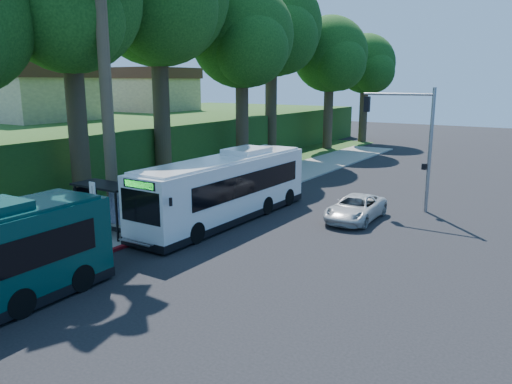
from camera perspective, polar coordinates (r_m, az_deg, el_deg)
The scene contains 16 objects.
ground at distance 23.10m, azimuth 0.78°, elevation -5.94°, with size 140.00×140.00×0.00m, color black.
sidewalk at distance 27.47m, azimuth -12.28°, elevation -3.08°, with size 4.50×70.00×0.12m, color gray.
red_curb at distance 23.24m, azimuth -15.19°, elevation -6.11°, with size 0.25×30.00×0.13m, color maroon.
grass_verge at distance 34.84m, azimuth -13.16°, elevation 0.14°, with size 8.00×70.00×0.06m, color #234719.
bus_shelter at distance 25.15m, azimuth -16.97°, elevation -0.68°, with size 3.20×1.51×2.55m.
stop_sign_pole at distance 22.36m, azimuth -18.06°, elevation -1.64°, with size 0.35×0.06×3.17m.
traffic_signal_pole at distance 29.79m, azimuth 17.48°, elevation 6.39°, with size 4.10×0.30×7.00m.
hillside_backdrop at distance 50.92m, azimuth -15.69°, elevation 6.59°, with size 24.00×60.00×8.80m.
tree_0 at distance 30.57m, azimuth -20.54°, elevation 19.09°, with size 8.40×8.00×15.70m.
tree_1 at distance 36.84m, azimuth -11.12°, elevation 20.77°, with size 10.50×10.00×18.26m.
tree_2 at distance 41.91m, azimuth -1.54°, elevation 16.87°, with size 8.82×8.40×15.12m.
tree_3 at distance 49.82m, azimuth 1.89°, elevation 17.92°, with size 10.08×9.60×17.28m.
tree_4 at distance 55.61m, azimuth 8.53°, elevation 14.91°, with size 8.40×8.00×14.14m.
tree_5 at distance 62.60m, azimuth 12.46°, elevation 13.78°, with size 7.35×7.00×12.86m.
white_bus at distance 26.64m, azimuth -3.36°, elevation 0.56°, with size 2.74×12.37×3.68m.
pickup at distance 27.32m, azimuth 11.32°, elevation -1.81°, with size 2.20×4.77×1.33m, color beige.
Camera 1 is at (11.55, -18.61, 7.34)m, focal length 35.00 mm.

